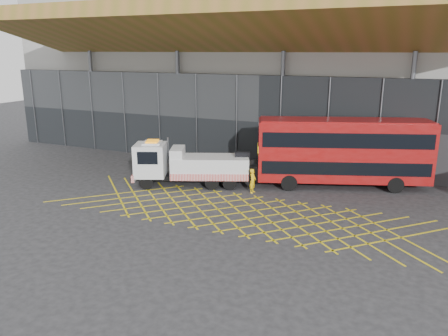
% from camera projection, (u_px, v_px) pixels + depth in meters
% --- Properties ---
extents(ground_plane, '(120.00, 120.00, 0.00)m').
position_uv_depth(ground_plane, '(175.00, 203.00, 29.79)').
color(ground_plane, '#252528').
extents(road_markings, '(26.36, 7.16, 0.01)m').
position_uv_depth(road_markings, '(240.00, 213.00, 27.95)').
color(road_markings, yellow).
rests_on(road_markings, ground_plane).
extents(construction_building, '(55.00, 23.97, 18.00)m').
position_uv_depth(construction_building, '(282.00, 61.00, 42.99)').
color(construction_building, gray).
rests_on(construction_building, ground_plane).
extents(recovery_truck, '(9.98, 5.55, 3.58)m').
position_uv_depth(recovery_truck, '(187.00, 165.00, 33.13)').
color(recovery_truck, black).
rests_on(recovery_truck, ground_plane).
extents(bus_towed, '(12.86, 6.92, 5.14)m').
position_uv_depth(bus_towed, '(343.00, 150.00, 32.61)').
color(bus_towed, maroon).
rests_on(bus_towed, ground_plane).
extents(worker, '(0.45, 0.67, 1.79)m').
position_uv_depth(worker, '(253.00, 181.00, 31.65)').
color(worker, yellow).
rests_on(worker, ground_plane).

